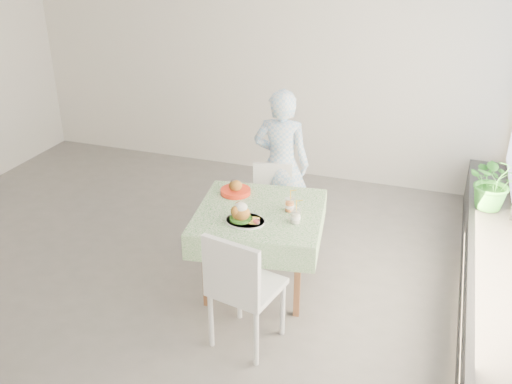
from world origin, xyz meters
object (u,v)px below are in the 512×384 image
at_px(juice_cup_orange, 290,205).
at_px(potted_plant, 495,182).
at_px(chair_far, 271,222).
at_px(chair_near, 246,309).
at_px(main_dish, 243,216).
at_px(cafe_table, 260,239).
at_px(diner, 281,164).

relative_size(juice_cup_orange, potted_plant, 0.44).
height_order(chair_far, potted_plant, potted_plant).
distance_m(chair_near, main_dish, 0.75).
relative_size(chair_near, main_dish, 2.97).
xyz_separation_m(cafe_table, chair_far, (-0.12, 0.70, -0.21)).
bearing_deg(potted_plant, chair_far, -165.70).
distance_m(cafe_table, chair_near, 0.79).
bearing_deg(chair_far, potted_plant, 14.30).
height_order(chair_far, juice_cup_orange, juice_cup_orange).
distance_m(diner, main_dish, 1.20).
bearing_deg(main_dish, diner, 91.95).
distance_m(cafe_table, juice_cup_orange, 0.42).
bearing_deg(chair_far, main_dish, -86.80).
height_order(cafe_table, chair_near, chair_near).
xyz_separation_m(chair_near, diner, (-0.25, 1.72, 0.46)).
xyz_separation_m(diner, juice_cup_orange, (0.34, -0.89, 0.03)).
distance_m(chair_far, diner, 0.58).
relative_size(cafe_table, chair_near, 1.20).
bearing_deg(chair_near, main_dish, 112.25).
bearing_deg(cafe_table, chair_near, -78.72).
relative_size(chair_near, juice_cup_orange, 4.12).
bearing_deg(potted_plant, diner, -172.98).
xyz_separation_m(chair_near, main_dish, (-0.21, 0.52, 0.50)).
relative_size(diner, main_dish, 4.65).
xyz_separation_m(diner, main_dish, (0.04, -1.19, 0.03)).
bearing_deg(juice_cup_orange, potted_plant, 34.67).
bearing_deg(chair_far, chair_near, -79.63).
distance_m(chair_near, juice_cup_orange, 0.97).
distance_m(main_dish, juice_cup_orange, 0.43).
height_order(diner, main_dish, diner).
xyz_separation_m(main_dish, juice_cup_orange, (0.30, 0.31, -0.00)).
bearing_deg(chair_near, diner, 98.43).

